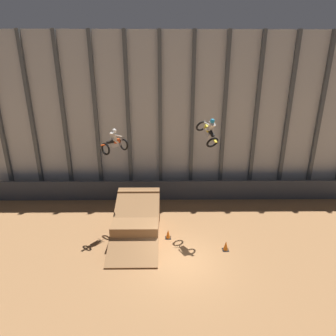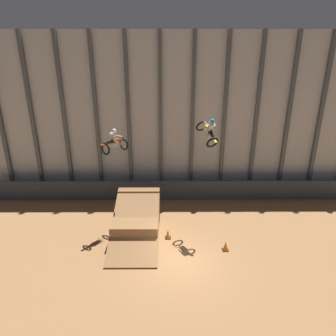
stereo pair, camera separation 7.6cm
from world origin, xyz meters
The scene contains 8 objects.
ground_plane centered at (0.00, 0.00, 0.00)m, with size 60.00×60.00×0.00m, color #996B42.
arena_back_wall centered at (0.00, 9.27, 6.41)m, with size 32.00×0.40×12.81m.
lower_barrier centered at (0.00, 7.86, 0.81)m, with size 31.36×0.20×1.61m.
dirt_ramp centered at (-2.67, 3.04, 0.82)m, with size 2.80×5.40×2.44m.
rider_bike_left_air centered at (-3.86, 3.35, 5.78)m, with size 1.53×1.63×1.44m.
rider_bike_right_air centered at (1.58, 2.95, 6.53)m, with size 1.35×1.84×1.70m.
traffic_cone_near_ramp centered at (2.58, 0.99, 0.28)m, with size 0.36×0.36×0.58m.
traffic_cone_arena_edge centered at (-0.71, 2.24, 0.28)m, with size 0.36×0.36×0.58m.
Camera 1 is at (-0.86, -11.78, 9.22)m, focal length 28.00 mm.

